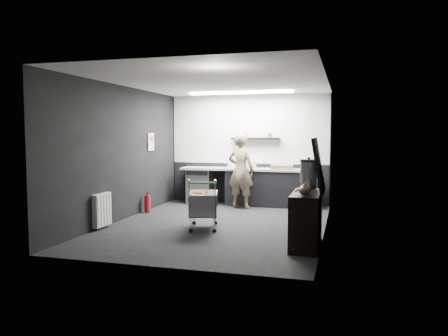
# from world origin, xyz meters

# --- Properties ---
(floor) EXTENTS (5.50, 5.50, 0.00)m
(floor) POSITION_xyz_m (0.00, 0.00, 0.00)
(floor) COLOR black
(floor) RESTS_ON ground
(ceiling) EXTENTS (5.50, 5.50, 0.00)m
(ceiling) POSITION_xyz_m (0.00, 0.00, 2.70)
(ceiling) COLOR silver
(ceiling) RESTS_ON wall_back
(wall_back) EXTENTS (5.50, 0.00, 5.50)m
(wall_back) POSITION_xyz_m (0.00, 2.75, 1.35)
(wall_back) COLOR black
(wall_back) RESTS_ON floor
(wall_front) EXTENTS (5.50, 0.00, 5.50)m
(wall_front) POSITION_xyz_m (0.00, -2.75, 1.35)
(wall_front) COLOR black
(wall_front) RESTS_ON floor
(wall_left) EXTENTS (0.00, 5.50, 5.50)m
(wall_left) POSITION_xyz_m (-2.00, 0.00, 1.35)
(wall_left) COLOR black
(wall_left) RESTS_ON floor
(wall_right) EXTENTS (0.00, 5.50, 5.50)m
(wall_right) POSITION_xyz_m (2.00, 0.00, 1.35)
(wall_right) COLOR black
(wall_right) RESTS_ON floor
(kitchen_wall_panel) EXTENTS (3.95, 0.02, 1.70)m
(kitchen_wall_panel) POSITION_xyz_m (0.00, 2.73, 1.85)
(kitchen_wall_panel) COLOR silver
(kitchen_wall_panel) RESTS_ON wall_back
(dado_panel) EXTENTS (3.95, 0.02, 1.00)m
(dado_panel) POSITION_xyz_m (0.00, 2.73, 0.50)
(dado_panel) COLOR black
(dado_panel) RESTS_ON wall_back
(floating_shelf) EXTENTS (1.20, 0.22, 0.04)m
(floating_shelf) POSITION_xyz_m (0.20, 2.62, 1.62)
(floating_shelf) COLOR black
(floating_shelf) RESTS_ON wall_back
(wall_clock) EXTENTS (0.20, 0.03, 0.20)m
(wall_clock) POSITION_xyz_m (1.40, 2.72, 2.15)
(wall_clock) COLOR silver
(wall_clock) RESTS_ON wall_back
(poster) EXTENTS (0.02, 0.30, 0.40)m
(poster) POSITION_xyz_m (-1.98, 1.30, 1.55)
(poster) COLOR silver
(poster) RESTS_ON wall_left
(poster_red_band) EXTENTS (0.02, 0.22, 0.10)m
(poster_red_band) POSITION_xyz_m (-1.98, 1.30, 1.62)
(poster_red_band) COLOR red
(poster_red_band) RESTS_ON poster
(radiator) EXTENTS (0.10, 0.50, 0.60)m
(radiator) POSITION_xyz_m (-1.94, -0.90, 0.35)
(radiator) COLOR silver
(radiator) RESTS_ON wall_left
(ceiling_strip) EXTENTS (2.40, 0.20, 0.04)m
(ceiling_strip) POSITION_xyz_m (0.00, 1.85, 2.67)
(ceiling_strip) COLOR white
(ceiling_strip) RESTS_ON ceiling
(prep_counter) EXTENTS (3.20, 0.61, 0.90)m
(prep_counter) POSITION_xyz_m (0.14, 2.42, 0.46)
(prep_counter) COLOR black
(prep_counter) RESTS_ON floor
(person) EXTENTS (0.71, 0.54, 1.76)m
(person) POSITION_xyz_m (-0.02, 1.97, 0.88)
(person) COLOR #BAAF93
(person) RESTS_ON floor
(shopping_cart) EXTENTS (0.69, 0.95, 0.91)m
(shopping_cart) POSITION_xyz_m (-0.15, -0.39, 0.43)
(shopping_cart) COLOR silver
(shopping_cart) RESTS_ON floor
(sideboard) EXTENTS (0.48, 1.12, 1.68)m
(sideboard) POSITION_xyz_m (1.78, -1.16, 0.54)
(sideboard) COLOR black
(sideboard) RESTS_ON floor
(fire_extinguisher) EXTENTS (0.14, 0.14, 0.45)m
(fire_extinguisher) POSITION_xyz_m (-1.85, 0.82, 0.22)
(fire_extinguisher) COLOR red
(fire_extinguisher) RESTS_ON floor
(cardboard_box) EXTENTS (0.54, 0.43, 0.10)m
(cardboard_box) POSITION_xyz_m (0.90, 2.37, 0.95)
(cardboard_box) COLOR olive
(cardboard_box) RESTS_ON prep_counter
(pink_tub) EXTENTS (0.22, 0.22, 0.22)m
(pink_tub) POSITION_xyz_m (-0.34, 2.42, 1.01)
(pink_tub) COLOR white
(pink_tub) RESTS_ON prep_counter
(white_container) EXTENTS (0.25, 0.22, 0.18)m
(white_container) POSITION_xyz_m (0.14, 2.37, 0.99)
(white_container) COLOR silver
(white_container) RESTS_ON prep_counter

